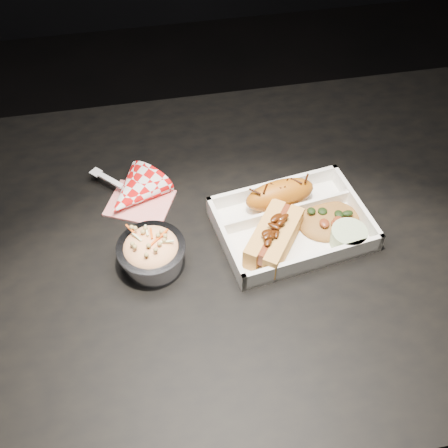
{
  "coord_description": "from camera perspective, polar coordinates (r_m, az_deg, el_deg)",
  "views": [
    {
      "loc": [
        -0.11,
        -0.6,
        1.5
      ],
      "look_at": [
        -0.0,
        -0.02,
        0.81
      ],
      "focal_mm": 45.0,
      "sensor_mm": 36.0,
      "label": 1
    }
  ],
  "objects": [
    {
      "name": "food_tray",
      "position": [
        0.97,
        6.86,
        -0.21
      ],
      "size": [
        0.27,
        0.22,
        0.04
      ],
      "rotation": [
        0.0,
        0.0,
        0.15
      ],
      "color": "white",
      "rests_on": "dining_table"
    },
    {
      "name": "napkin_fork",
      "position": [
        1.02,
        -9.21,
        3.02
      ],
      "size": [
        0.15,
        0.15,
        0.1
      ],
      "rotation": [
        0.0,
        0.0,
        -0.8
      ],
      "color": "red",
      "rests_on": "dining_table"
    },
    {
      "name": "fried_rice_mound",
      "position": [
        0.98,
        10.68,
        0.75
      ],
      "size": [
        0.12,
        0.11,
        0.03
      ],
      "primitive_type": "ellipsoid",
      "rotation": [
        0.0,
        0.0,
        0.15
      ],
      "color": "#9C652D",
      "rests_on": "food_tray"
    },
    {
      "name": "floor",
      "position": [
        1.64,
        -0.13,
        -18.66
      ],
      "size": [
        4.0,
        4.0,
        0.05
      ],
      "primitive_type": "cube",
      "color": "black",
      "rests_on": "ground"
    },
    {
      "name": "hotdog",
      "position": [
        0.92,
        5.11,
        -1.2
      ],
      "size": [
        0.12,
        0.14,
        0.06
      ],
      "rotation": [
        0.0,
        0.0,
        0.95
      ],
      "color": "gold",
      "rests_on": "food_tray"
    },
    {
      "name": "cupcake_liner",
      "position": [
        0.96,
        12.52,
        -1.27
      ],
      "size": [
        0.06,
        0.06,
        0.03
      ],
      "primitive_type": "cylinder",
      "color": "#A5BA8D",
      "rests_on": "food_tray"
    },
    {
      "name": "dining_table",
      "position": [
        1.03,
        -0.2,
        -4.51
      ],
      "size": [
        1.2,
        0.8,
        0.75
      ],
      "color": "black",
      "rests_on": "ground"
    },
    {
      "name": "fried_pastry",
      "position": [
        0.99,
        5.7,
        3.0
      ],
      "size": [
        0.13,
        0.07,
        0.05
      ],
      "primitive_type": "ellipsoid",
      "rotation": [
        0.0,
        0.0,
        0.15
      ],
      "color": "#B35F11",
      "rests_on": "food_tray"
    },
    {
      "name": "foil_coleslaw_cup",
      "position": [
        0.91,
        -7.38,
        -2.78
      ],
      "size": [
        0.11,
        0.11,
        0.07
      ],
      "color": "silver",
      "rests_on": "dining_table"
    }
  ]
}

